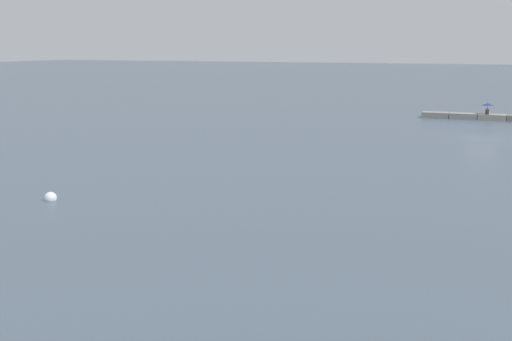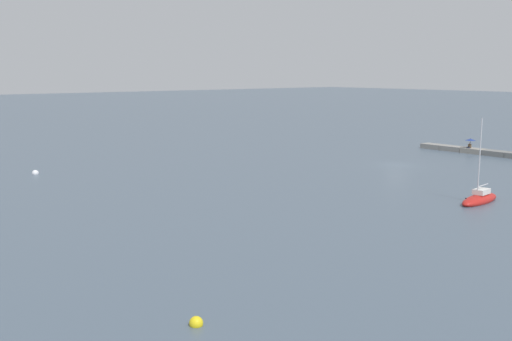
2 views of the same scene
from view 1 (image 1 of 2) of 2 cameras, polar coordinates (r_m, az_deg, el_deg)
ground_plane at (r=63.09m, az=19.25°, el=2.66°), size 500.00×500.00×0.00m
seawall_pier at (r=79.28m, az=20.08°, el=4.43°), size 15.70×1.87×0.67m
person_seated_brown_left at (r=79.05m, az=19.67°, el=4.87°), size 0.41×0.62×0.73m
umbrella_open_navy at (r=79.18m, az=19.72°, el=5.51°), size 1.38×1.38×1.30m
mooring_buoy_mid at (r=37.67m, az=-17.63°, el=-2.33°), size 0.70×0.70×0.70m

